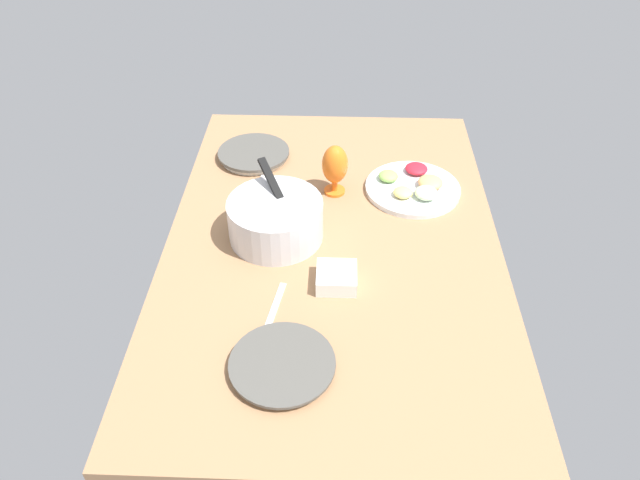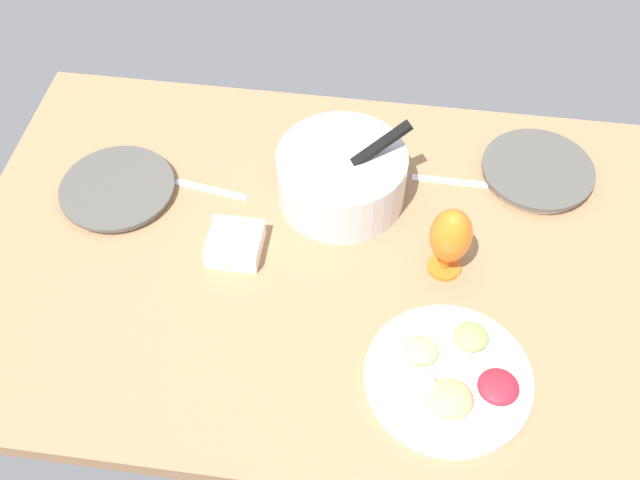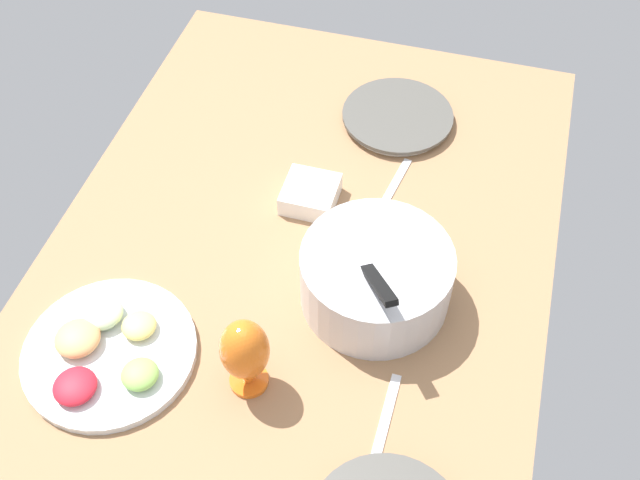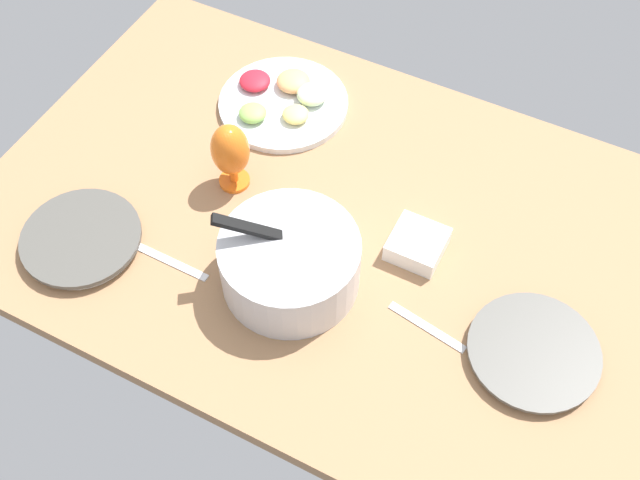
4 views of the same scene
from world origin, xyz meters
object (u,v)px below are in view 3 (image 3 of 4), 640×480
object	(u,v)px
fruit_platter	(107,350)
square_bowl_white	(310,193)
hurricane_glass_orange	(242,351)
dinner_plate_left	(397,117)
mixing_bowl	(376,276)

from	to	relation	value
fruit_platter	square_bowl_white	xyz separation A→B (cm)	(-47.33, 25.94, 0.97)
square_bowl_white	fruit_platter	bearing A→B (deg)	-28.72
hurricane_glass_orange	square_bowl_white	xyz separation A→B (cm)	(-45.59, -0.97, -7.99)
dinner_plate_left	fruit_platter	world-z (taller)	fruit_platter
dinner_plate_left	fruit_platter	distance (cm)	87.28
dinner_plate_left	hurricane_glass_orange	distance (cm)	77.89
mixing_bowl	fruit_platter	size ratio (longest dim) A/B	0.91
square_bowl_white	mixing_bowl	bearing A→B (deg)	42.52
hurricane_glass_orange	fruit_platter	bearing A→B (deg)	-86.30
mixing_bowl	square_bowl_white	bearing A→B (deg)	-137.48
square_bowl_white	dinner_plate_left	bearing A→B (deg)	157.13
mixing_bowl	hurricane_glass_orange	xyz separation A→B (cm)	(24.59, -18.28, 3.63)
mixing_bowl	hurricane_glass_orange	world-z (taller)	mixing_bowl
hurricane_glass_orange	square_bowl_white	bearing A→B (deg)	-178.78
hurricane_glass_orange	square_bowl_white	world-z (taller)	hurricane_glass_orange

